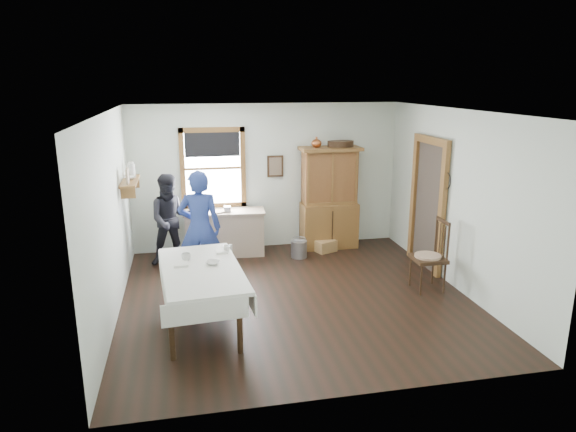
% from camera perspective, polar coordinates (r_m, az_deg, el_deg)
% --- Properties ---
extents(room, '(5.01, 5.01, 2.70)m').
position_cam_1_polar(room, '(7.23, 0.87, 0.82)').
color(room, black).
rests_on(room, ground).
extents(window, '(1.18, 0.07, 1.48)m').
position_cam_1_polar(window, '(9.45, -8.35, 5.75)').
color(window, white).
rests_on(window, room).
extents(doorway, '(0.09, 1.14, 2.22)m').
position_cam_1_polar(doorway, '(8.88, 15.33, 1.70)').
color(doorway, '#3F352D').
rests_on(doorway, room).
extents(wall_shelf, '(0.24, 1.00, 0.44)m').
position_cam_1_polar(wall_shelf, '(8.57, -17.15, 3.91)').
color(wall_shelf, olive).
rests_on(wall_shelf, room).
extents(framed_picture, '(0.30, 0.04, 0.40)m').
position_cam_1_polar(framed_picture, '(9.58, -1.42, 5.54)').
color(framed_picture, '#372413').
rests_on(framed_picture, room).
extents(rug_beater, '(0.01, 0.27, 0.27)m').
position_cam_1_polar(rug_beater, '(8.29, 17.24, 4.59)').
color(rug_beater, black).
rests_on(rug_beater, room).
extents(work_counter, '(1.48, 0.65, 0.82)m').
position_cam_1_polar(work_counter, '(9.41, -7.01, -1.85)').
color(work_counter, tan).
rests_on(work_counter, room).
extents(china_hutch, '(1.13, 0.54, 1.91)m').
position_cam_1_polar(china_hutch, '(9.67, 4.62, 2.00)').
color(china_hutch, olive).
rests_on(china_hutch, room).
extents(dining_table, '(1.18, 2.02, 0.77)m').
position_cam_1_polar(dining_table, '(6.84, -9.45, -8.77)').
color(dining_table, white).
rests_on(dining_table, room).
extents(spindle_chair, '(0.52, 0.52, 1.11)m').
position_cam_1_polar(spindle_chair, '(8.03, 15.35, -4.21)').
color(spindle_chair, '#372413').
rests_on(spindle_chair, room).
extents(pail, '(0.34, 0.34, 0.31)m').
position_cam_1_polar(pail, '(9.27, 1.22, -3.67)').
color(pail, '#9A9CA2').
rests_on(pail, room).
extents(wicker_basket, '(0.44, 0.38, 0.22)m').
position_cam_1_polar(wicker_basket, '(9.61, 4.20, -3.33)').
color(wicker_basket, '#AA7C4D').
rests_on(wicker_basket, room).
extents(woman_blue, '(0.67, 0.49, 1.67)m').
position_cam_1_polar(woman_blue, '(8.02, -9.76, -1.79)').
color(woman_blue, navy).
rests_on(woman_blue, room).
extents(figure_dark, '(0.77, 0.63, 1.46)m').
position_cam_1_polar(figure_dark, '(9.02, -12.82, -0.76)').
color(figure_dark, black).
rests_on(figure_dark, room).
extents(table_cup_a, '(0.15, 0.15, 0.10)m').
position_cam_1_polar(table_cup_a, '(6.99, -11.25, -4.48)').
color(table_cup_a, silver).
rests_on(table_cup_a, dining_table).
extents(table_cup_b, '(0.10, 0.10, 0.10)m').
position_cam_1_polar(table_cup_b, '(7.24, -6.82, -3.63)').
color(table_cup_b, silver).
rests_on(table_cup_b, dining_table).
extents(table_bowl, '(0.26, 0.26, 0.05)m').
position_cam_1_polar(table_bowl, '(6.80, -8.37, -5.14)').
color(table_bowl, silver).
rests_on(table_bowl, dining_table).
extents(counter_book, '(0.22, 0.25, 0.02)m').
position_cam_1_polar(counter_book, '(9.18, -8.31, 0.40)').
color(counter_book, '#715E4B').
rests_on(counter_book, work_counter).
extents(counter_bowl, '(0.21, 0.21, 0.06)m').
position_cam_1_polar(counter_bowl, '(9.27, -9.95, 0.62)').
color(counter_bowl, silver).
rests_on(counter_bowl, work_counter).
extents(shelf_bowl, '(0.22, 0.22, 0.05)m').
position_cam_1_polar(shelf_bowl, '(8.58, -17.15, 4.09)').
color(shelf_bowl, silver).
rests_on(shelf_bowl, wall_shelf).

